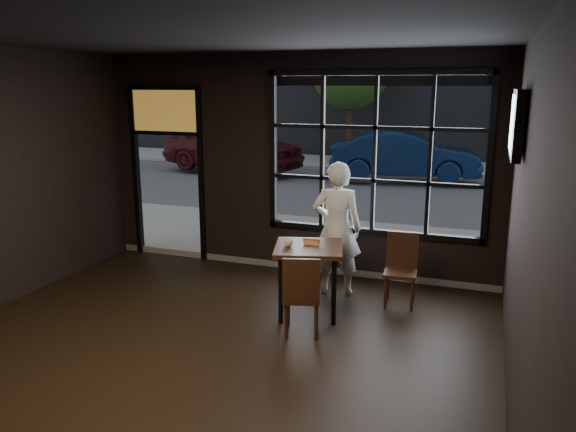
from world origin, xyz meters
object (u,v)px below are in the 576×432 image
at_px(man, 337,229).
at_px(navy_car, 405,155).
at_px(chair_near, 302,294).
at_px(cafe_table, 308,280).

relative_size(man, navy_car, 0.43).
bearing_deg(chair_near, man, -106.78).
bearing_deg(navy_car, chair_near, 174.18).
xyz_separation_m(chair_near, man, (0.03, 1.37, 0.42)).
height_order(cafe_table, navy_car, navy_car).
relative_size(chair_near, man, 0.52).
bearing_deg(man, cafe_table, 71.80).
distance_m(chair_near, navy_car, 10.52).
bearing_deg(cafe_table, chair_near, -94.99).
relative_size(cafe_table, chair_near, 0.92).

